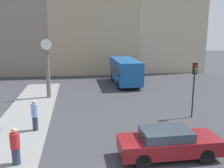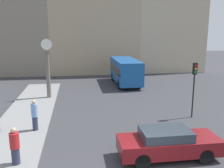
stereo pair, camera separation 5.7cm
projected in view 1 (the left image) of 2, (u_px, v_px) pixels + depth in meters
The scene contains 8 objects.
sidewalk_corner at pixel (26, 119), 16.54m from camera, with size 3.28×21.43×0.13m, color gray.
building_row at pixel (104, 9), 33.65m from camera, with size 30.48×5.00×19.78m.
sedan_car at pixel (168, 143), 11.44m from camera, with size 4.64×1.71×1.42m.
bus_distant at pixel (125, 70), 27.12m from camera, with size 2.36×7.01×2.72m.
traffic_light_far at pixel (194, 79), 16.43m from camera, with size 0.26×0.24×3.73m.
street_clock at pixel (48, 69), 21.05m from camera, with size 0.98×0.47×5.01m.
pedestrian_red_top at pixel (15, 146), 10.64m from camera, with size 0.41×0.41×1.67m.
pedestrian_blue_stripe at pixel (35, 115), 14.29m from camera, with size 0.36×0.36×1.80m.
Camera 1 is at (-2.71, -7.64, 5.80)m, focal length 40.00 mm.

